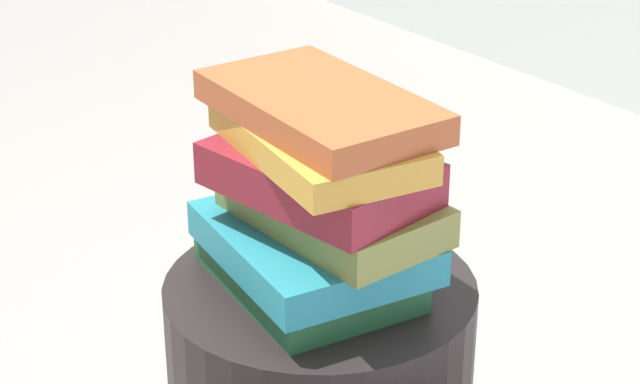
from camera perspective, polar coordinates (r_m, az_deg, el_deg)
The scene contains 6 objects.
book_forest at distance 1.36m, azimuth -0.61°, elevation -3.89°, with size 0.26×0.18×0.04m, color #1E512D.
book_teal at distance 1.34m, azimuth -0.39°, elevation -2.48°, with size 0.26×0.21×0.04m, color #1E727F.
book_olive at distance 1.32m, azimuth 0.64°, elevation -0.77°, with size 0.26×0.15×0.04m, color olive.
book_maroon at distance 1.29m, azimuth -0.06°, elevation 0.91°, with size 0.25×0.16×0.05m, color maroon.
book_ochre at distance 1.27m, azimuth -0.05°, elevation 2.62°, with size 0.27×0.15×0.03m, color #B7842D.
book_rust at distance 1.27m, azimuth -0.15°, elevation 4.32°, with size 0.29×0.16×0.03m, color #994723.
Camera 1 is at (0.94, -0.72, 1.25)m, focal length 64.05 mm.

